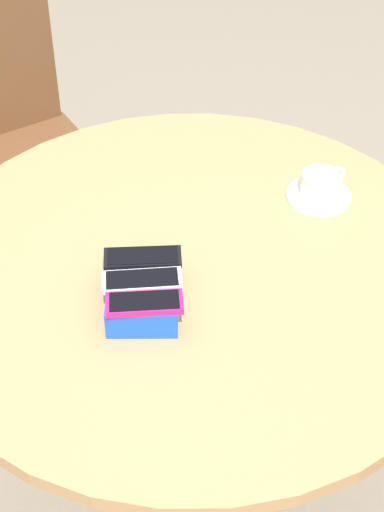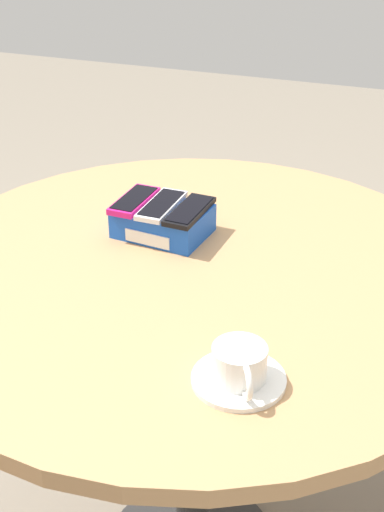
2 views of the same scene
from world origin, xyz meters
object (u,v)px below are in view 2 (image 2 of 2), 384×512
Objects in this scene: phone_magenta at (134,200)px; coffee_cup at (240,363)px; phone_box at (163,221)px; phone_white at (162,205)px; phone_black at (190,211)px; round_table at (192,315)px; saucer at (239,379)px.

phone_magenta is 1.34× the size of coffee_cup.
phone_box is at bearing 125.49° from coffee_cup.
phone_white reaches higher than phone_box.
coffee_cup is at bearing -60.35° from phone_black.
coffee_cup is at bearing -58.26° from round_table.
phone_white is at bearing 125.67° from coffee_cup.
phone_box is 0.47m from coffee_cup.
saucer is 0.03m from coffee_cup.
round_table is 5.74× the size of phone_box.
saucer is at bearing -54.29° from phone_white.
round_table is 10.48× the size of coffee_cup.
round_table is at bearing -67.25° from phone_black.
phone_white is at bearing 0.30° from phone_magenta.
phone_white reaches higher than round_table.
phone_black is at bearing 119.65° from saucer.
phone_black reaches higher than saucer.
phone_magenta is 0.51m from saucer.
saucer is (0.27, -0.38, -0.06)m from phone_white.
phone_magenta is at bearing 179.35° from phone_box.
saucer is (0.17, -0.28, 0.11)m from round_table.
phone_magenta reaches higher than round_table.
phone_magenta is at bearing 130.96° from coffee_cup.
saucer is at bearing -60.35° from phone_black.
phone_magenta is at bearing 177.90° from phone_black.
phone_black is (-0.04, 0.09, 0.17)m from round_table.
phone_black is at bearing -2.10° from phone_magenta.
phone_box is at bearing 134.68° from round_table.
phone_white is (0.06, 0.00, -0.00)m from phone_magenta.
coffee_cup is at bearing -49.04° from phone_magenta.
phone_black is at bearing -3.62° from phone_box.
saucer is at bearing 119.67° from coffee_cup.
phone_box is 0.07m from phone_black.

